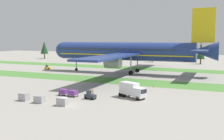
{
  "coord_description": "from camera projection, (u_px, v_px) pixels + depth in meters",
  "views": [
    {
      "loc": [
        31.18,
        -46.86,
        13.79
      ],
      "look_at": [
        -3.6,
        31.02,
        4.0
      ],
      "focal_mm": 44.01,
      "sensor_mm": 36.0,
      "label": 1
    }
  ],
  "objects": [
    {
      "name": "taxiway_marker_1",
      "position": [
        130.0,
        83.0,
        83.59
      ],
      "size": [
        0.44,
        0.44,
        0.57
      ],
      "primitive_type": "cone",
      "color": "orange",
      "rests_on": "ground"
    },
    {
      "name": "cargo_dolly_second",
      "position": [
        64.0,
        92.0,
        66.77
      ],
      "size": [
        2.36,
        1.75,
        1.55
      ],
      "rotation": [
        0.0,
        0.0,
        -1.69
      ],
      "color": "#A3A3A8",
      "rests_on": "ground"
    },
    {
      "name": "grass_strip_near",
      "position": [
        127.0,
        81.0,
        88.66
      ],
      "size": [
        320.0,
        13.44,
        0.01
      ],
      "primitive_type": "cube",
      "color": "#4C8438",
      "rests_on": "ground"
    },
    {
      "name": "cargo_dolly_lead",
      "position": [
        73.0,
        93.0,
        65.29
      ],
      "size": [
        2.36,
        1.75,
        1.55
      ],
      "rotation": [
        0.0,
        0.0,
        -1.69
      ],
      "color": "#A3A3A8",
      "rests_on": "ground"
    },
    {
      "name": "taxiway_marker_2",
      "position": [
        132.0,
        84.0,
        81.73
      ],
      "size": [
        0.44,
        0.44,
        0.46
      ],
      "primitive_type": "cone",
      "color": "orange",
      "rests_on": "ground"
    },
    {
      "name": "grass_strip_far",
      "position": [
        158.0,
        69.0,
        123.93
      ],
      "size": [
        320.0,
        13.44,
        0.01
      ],
      "primitive_type": "cube",
      "color": "#4C8438",
      "rests_on": "ground"
    },
    {
      "name": "baggage_tug",
      "position": [
        90.0,
        96.0,
        62.74
      ],
      "size": [
        2.74,
        1.6,
        1.97
      ],
      "rotation": [
        0.0,
        0.0,
        -1.69
      ],
      "color": "#2D333D",
      "rests_on": "ground"
    },
    {
      "name": "pushback_tractor",
      "position": [
        47.0,
        67.0,
        123.68
      ],
      "size": [
        2.64,
        1.38,
        1.97
      ],
      "rotation": [
        0.0,
        0.0,
        4.74
      ],
      "color": "yellow",
      "rests_on": "ground"
    },
    {
      "name": "ground_crew_marshaller",
      "position": [
        93.0,
        92.0,
        66.59
      ],
      "size": [
        0.36,
        0.5,
        1.74
      ],
      "rotation": [
        0.0,
        0.0,
        5.24
      ],
      "color": "black",
      "rests_on": "ground"
    },
    {
      "name": "uld_container_2",
      "position": [
        62.0,
        102.0,
        56.59
      ],
      "size": [
        2.16,
        1.8,
        1.68
      ],
      "primitive_type": "cube",
      "rotation": [
        0.0,
        0.0,
        0.11
      ],
      "color": "#A3A3A8",
      "rests_on": "ground"
    },
    {
      "name": "distant_tree_line",
      "position": [
        162.0,
        51.0,
        156.84
      ],
      "size": [
        184.76,
        8.72,
        11.86
      ],
      "color": "#4C3823",
      "rests_on": "ground"
    },
    {
      "name": "ground_plane",
      "position": [
        67.0,
        106.0,
        56.71
      ],
      "size": [
        400.0,
        400.0,
        0.0
      ],
      "primitive_type": "plane",
      "color": "gray"
    },
    {
      "name": "uld_container_1",
      "position": [
        39.0,
        99.0,
        59.04
      ],
      "size": [
        2.16,
        1.8,
        1.58
      ],
      "primitive_type": "cube",
      "rotation": [
        0.0,
        0.0,
        0.11
      ],
      "color": "#A3A3A8",
      "rests_on": "ground"
    },
    {
      "name": "taxiway_marker_0",
      "position": [
        154.0,
        86.0,
        78.14
      ],
      "size": [
        0.44,
        0.44,
        0.56
      ],
      "primitive_type": "cone",
      "color": "orange",
      "rests_on": "ground"
    },
    {
      "name": "uld_container_0",
      "position": [
        24.0,
        97.0,
        61.19
      ],
      "size": [
        2.05,
        1.66,
        1.72
      ],
      "primitive_type": "cube",
      "rotation": [
        0.0,
        0.0,
        -0.03
      ],
      "color": "#A3A3A8",
      "rests_on": "ground"
    },
    {
      "name": "catering_truck",
      "position": [
        132.0,
        90.0,
        63.84
      ],
      "size": [
        7.3,
        4.82,
        3.58
      ],
      "rotation": [
        0.0,
        0.0,
        -1.97
      ],
      "color": "silver",
      "rests_on": "ground"
    },
    {
      "name": "airliner",
      "position": [
        128.0,
        51.0,
        108.2
      ],
      "size": [
        66.61,
        81.94,
        24.53
      ],
      "rotation": [
        0.0,
        0.0,
        1.6
      ],
      "color": "navy",
      "rests_on": "ground"
    },
    {
      "name": "taxiway_marker_3",
      "position": [
        77.0,
        81.0,
        88.37
      ],
      "size": [
        0.44,
        0.44,
        0.68
      ],
      "primitive_type": "cone",
      "color": "orange",
      "rests_on": "ground"
    }
  ]
}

